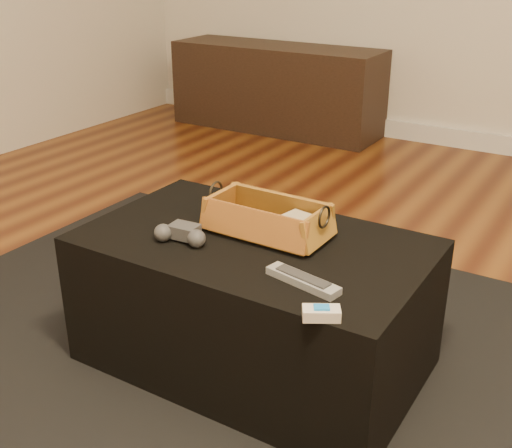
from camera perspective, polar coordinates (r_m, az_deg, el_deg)
The scene contains 11 objects.
floor at distance 2.07m, azimuth -1.19°, elevation -12.65°, with size 5.00×5.50×0.01m, color brown.
baseboard at distance 4.38m, azimuth 18.66°, elevation 7.06°, with size 5.00×0.04×0.12m, color white.
media_cabinet at distance 4.60m, azimuth 1.83°, elevation 11.99°, with size 1.49×0.45×0.58m, color black.
area_rug at distance 2.04m, azimuth -0.94°, elevation -12.77°, with size 2.60×2.00×0.01m, color black.
ottoman at distance 1.96m, azimuth -0.19°, elevation -6.93°, with size 1.00×0.60×0.42m, color black.
tv_remote at distance 1.88m, azimuth 0.31°, elevation -0.27°, with size 0.19×0.04×0.02m, color black.
cloth_bundle at distance 1.85m, azimuth 4.03°, elevation -0.11°, with size 0.10×0.07×0.06m, color tan.
wicker_basket at distance 1.88m, azimuth 1.02°, elevation 0.32°, with size 0.38×0.20×0.13m.
game_controller at distance 1.84m, azimuth -6.64°, elevation -0.88°, with size 0.17×0.10×0.05m.
silver_remote at distance 1.62m, azimuth 4.19°, elevation -5.00°, with size 0.22×0.09×0.02m.
cream_gadget at distance 1.48m, azimuth 5.83°, elevation -7.88°, with size 0.10×0.08×0.03m.
Camera 1 is at (0.91, -1.40, 1.22)m, focal length 45.00 mm.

